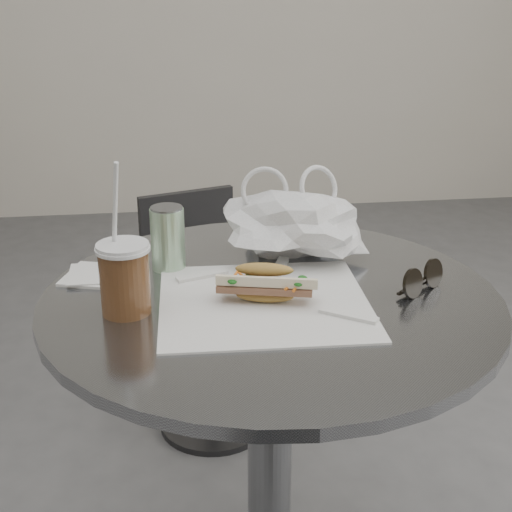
{
  "coord_description": "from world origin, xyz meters",
  "views": [
    {
      "loc": [
        -0.17,
        -0.86,
        1.23
      ],
      "look_at": [
        -0.02,
        0.25,
        0.79
      ],
      "focal_mm": 50.0,
      "sensor_mm": 36.0,
      "label": 1
    }
  ],
  "objects": [
    {
      "name": "sunglasses",
      "position": [
        0.25,
        0.18,
        0.76
      ],
      "size": [
        0.1,
        0.08,
        0.05
      ],
      "rotation": [
        0.0,
        0.0,
        0.65
      ],
      "color": "black",
      "rests_on": "cafe_table"
    },
    {
      "name": "iced_coffee",
      "position": [
        -0.23,
        0.16,
        0.8
      ],
      "size": [
        0.08,
        0.08,
        0.24
      ],
      "color": "brown",
      "rests_on": "cafe_table"
    },
    {
      "name": "cafe_table",
      "position": [
        0.0,
        0.2,
        0.47
      ],
      "size": [
        0.76,
        0.76,
        0.74
      ],
      "color": "slate",
      "rests_on": "ground"
    },
    {
      "name": "plastic_bag",
      "position": [
        0.06,
        0.36,
        0.8
      ],
      "size": [
        0.27,
        0.23,
        0.12
      ],
      "primitive_type": null,
      "rotation": [
        0.0,
        0.0,
        0.15
      ],
      "color": "white",
      "rests_on": "cafe_table"
    },
    {
      "name": "sandwich_paper",
      "position": [
        -0.02,
        0.17,
        0.74
      ],
      "size": [
        0.34,
        0.33,
        0.0
      ],
      "primitive_type": "cube",
      "rotation": [
        0.0,
        0.0,
        -0.03
      ],
      "color": "white",
      "rests_on": "cafe_table"
    },
    {
      "name": "drink_can",
      "position": [
        -0.16,
        0.34,
        0.8
      ],
      "size": [
        0.06,
        0.06,
        0.12
      ],
      "color": "#62A963",
      "rests_on": "cafe_table"
    },
    {
      "name": "napkin_stack",
      "position": [
        -0.29,
        0.31,
        0.74
      ],
      "size": [
        0.13,
        0.13,
        0.01
      ],
      "color": "white",
      "rests_on": "cafe_table"
    },
    {
      "name": "chair_far",
      "position": [
        -0.07,
        0.95,
        0.3
      ],
      "size": [
        0.37,
        0.39,
        0.67
      ],
      "rotation": [
        0.0,
        0.0,
        3.47
      ],
      "color": "#2A2A2C",
      "rests_on": "ground"
    },
    {
      "name": "banh_mi",
      "position": [
        -0.02,
        0.17,
        0.77
      ],
      "size": [
        0.2,
        0.12,
        0.06
      ],
      "rotation": [
        0.0,
        0.0,
        -0.24
      ],
      "color": "#B38144",
      "rests_on": "sandwich_paper"
    }
  ]
}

